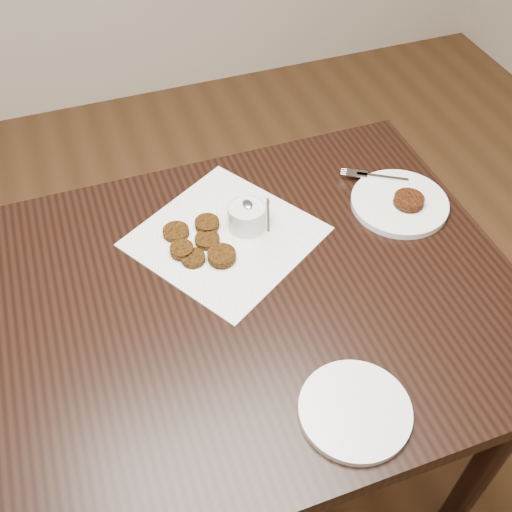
{
  "coord_description": "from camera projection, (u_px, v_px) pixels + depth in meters",
  "views": [
    {
      "loc": [
        -0.16,
        -0.62,
        1.65
      ],
      "look_at": [
        0.1,
        0.11,
        0.8
      ],
      "focal_mm": 42.46,
      "sensor_mm": 36.0,
      "label": 1
    }
  ],
  "objects": [
    {
      "name": "floor",
      "position": [
        234.0,
        491.0,
        1.65
      ],
      "size": [
        4.0,
        4.0,
        0.0
      ],
      "primitive_type": "plane",
      "color": "#55351D",
      "rests_on": "ground"
    },
    {
      "name": "table",
      "position": [
        201.0,
        407.0,
        1.41
      ],
      "size": [
        1.28,
        0.82,
        0.75
      ],
      "primitive_type": "cube",
      "color": "black",
      "rests_on": "floor"
    },
    {
      "name": "napkin",
      "position": [
        226.0,
        237.0,
        1.25
      ],
      "size": [
        0.45,
        0.45,
        0.0
      ],
      "primitive_type": "cube",
      "rotation": [
        0.0,
        0.0,
        0.55
      ],
      "color": "white",
      "rests_on": "table"
    },
    {
      "name": "sauce_ramekin",
      "position": [
        247.0,
        206.0,
        1.23
      ],
      "size": [
        0.14,
        0.14,
        0.11
      ],
      "primitive_type": null,
      "rotation": [
        0.0,
        0.0,
        0.4
      ],
      "color": "silver",
      "rests_on": "napkin"
    },
    {
      "name": "patty_cluster",
      "position": [
        198.0,
        243.0,
        1.23
      ],
      "size": [
        0.24,
        0.24,
        0.02
      ],
      "primitive_type": null,
      "rotation": [
        0.0,
        0.0,
        -0.39
      ],
      "color": "#5E350C",
      "rests_on": "napkin"
    },
    {
      "name": "plate_with_patty",
      "position": [
        400.0,
        200.0,
        1.31
      ],
      "size": [
        0.29,
        0.29,
        0.03
      ],
      "primitive_type": null,
      "rotation": [
        0.0,
        0.0,
        -0.55
      ],
      "color": "white",
      "rests_on": "table"
    },
    {
      "name": "plate_empty",
      "position": [
        355.0,
        410.0,
        0.98
      ],
      "size": [
        0.2,
        0.2,
        0.01
      ],
      "primitive_type": "cylinder",
      "rotation": [
        0.0,
        0.0,
        -0.07
      ],
      "color": "white",
      "rests_on": "table"
    }
  ]
}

